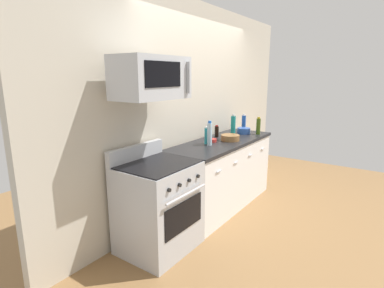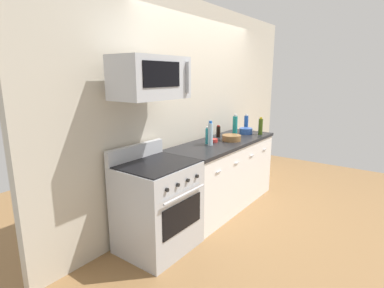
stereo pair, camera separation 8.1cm
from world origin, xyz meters
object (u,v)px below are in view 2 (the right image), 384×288
(bottle_olive_oil, at_px, (261,126))
(bowl_blue_mixing, at_px, (246,131))
(bowl_red_small, at_px, (213,140))
(range_oven, at_px, (158,205))
(microwave, at_px, (151,78))
(bottle_dish_soap, at_px, (208,136))
(bottle_soy_sauce_dark, at_px, (218,132))
(bottle_soda_blue, at_px, (246,123))
(bottle_sparkling_teal, at_px, (235,126))
(bottle_water_clear, at_px, (211,134))
(bowl_wooden_salad, at_px, (231,138))

(bottle_olive_oil, xyz_separation_m, bowl_blue_mixing, (-0.07, 0.20, -0.08))
(bottle_olive_oil, relative_size, bowl_red_small, 2.00)
(bowl_red_small, bearing_deg, range_oven, -176.47)
(microwave, distance_m, bottle_olive_oil, 2.14)
(bottle_dish_soap, height_order, bowl_red_small, bottle_dish_soap)
(bottle_dish_soap, xyz_separation_m, bowl_blue_mixing, (0.89, -0.09, -0.06))
(bottle_olive_oil, height_order, bottle_soy_sauce_dark, bottle_olive_oil)
(bottle_soda_blue, xyz_separation_m, bottle_olive_oil, (-0.11, -0.29, -0.01))
(microwave, xyz_separation_m, bowl_red_small, (1.16, 0.03, -0.81))
(bottle_olive_oil, height_order, bottle_sparkling_teal, bottle_sparkling_teal)
(bottle_water_clear, bearing_deg, microwave, 177.10)
(bottle_soy_sauce_dark, xyz_separation_m, bottle_sparkling_teal, (0.22, -0.14, 0.07))
(bottle_soda_blue, distance_m, bowl_wooden_salad, 0.76)
(bottle_olive_oil, distance_m, bottle_water_clear, 1.04)
(bowl_red_small, height_order, bowl_wooden_salad, bowl_wooden_salad)
(bottle_olive_oil, height_order, bowl_wooden_salad, bottle_olive_oil)
(bottle_soda_blue, distance_m, bowl_blue_mixing, 0.22)
(bowl_wooden_salad, bearing_deg, bottle_soda_blue, 11.97)
(range_oven, xyz_separation_m, bottle_sparkling_teal, (1.69, 0.04, 0.60))
(microwave, xyz_separation_m, bowl_wooden_salad, (1.37, -0.13, -0.79))
(bottle_soy_sauce_dark, distance_m, bowl_wooden_salad, 0.29)
(range_oven, bearing_deg, bottle_soda_blue, 1.93)
(range_oven, relative_size, bottle_soda_blue, 4.01)
(bottle_water_clear, distance_m, bowl_blue_mixing, 0.95)
(bottle_dish_soap, distance_m, bowl_blue_mixing, 0.90)
(bottle_sparkling_teal, relative_size, bowl_blue_mixing, 1.61)
(bottle_sparkling_teal, bearing_deg, bowl_wooden_salad, -158.71)
(bottle_olive_oil, relative_size, bottle_dish_soap, 1.15)
(microwave, height_order, bottle_sparkling_teal, microwave)
(range_oven, height_order, microwave, microwave)
(bottle_soda_blue, height_order, bowl_red_small, bottle_soda_blue)
(bottle_olive_oil, bearing_deg, bowl_red_small, 160.96)
(range_oven, height_order, bottle_water_clear, bottle_water_clear)
(bottle_water_clear, bearing_deg, bowl_wooden_salad, -11.78)
(bottle_olive_oil, bearing_deg, bottle_dish_soap, 163.46)
(bowl_red_small, distance_m, bowl_blue_mixing, 0.77)
(range_oven, xyz_separation_m, bottle_dish_soap, (1.03, 0.07, 0.56))
(bottle_soda_blue, bearing_deg, bowl_wooden_salad, -168.03)
(bottle_water_clear, bearing_deg, bottle_olive_oil, -11.84)
(range_oven, bearing_deg, bottle_dish_soap, 3.84)
(bottle_soy_sauce_dark, xyz_separation_m, bowl_wooden_salad, (-0.10, -0.27, -0.04))
(bottle_sparkling_teal, bearing_deg, bottle_soda_blue, 4.32)
(bowl_wooden_salad, bearing_deg, bowl_red_small, 143.30)
(microwave, bearing_deg, bottle_sparkling_teal, -0.18)
(bottle_dish_soap, height_order, bottle_sparkling_teal, bottle_sparkling_teal)
(range_oven, relative_size, bottle_water_clear, 3.50)
(range_oven, xyz_separation_m, bottle_water_clear, (0.98, -0.00, 0.60))
(bottle_olive_oil, distance_m, bottle_soy_sauce_dark, 0.66)
(microwave, distance_m, bowl_blue_mixing, 2.08)
(bowl_blue_mixing, bearing_deg, bowl_red_small, 173.11)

